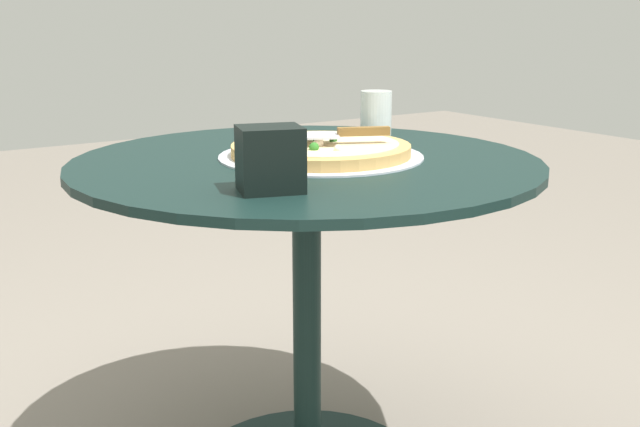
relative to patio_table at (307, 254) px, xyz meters
The scene contains 5 objects.
patio_table is the anchor object (origin of this frame).
pizza_on_tray 0.23m from the patio_table, ahead, with size 0.43×0.43×0.05m.
pizza_server 0.27m from the patio_table, 30.65° to the right, with size 0.21×0.13×0.02m.
drinking_cup 0.45m from the patio_table, 29.10° to the left, with size 0.08×0.08×0.11m, color silver.
napkin_dispenser 0.40m from the patio_table, 134.03° to the right, with size 0.11×0.09×0.11m, color black.
Camera 1 is at (-0.85, -1.33, 1.05)m, focal length 43.13 mm.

